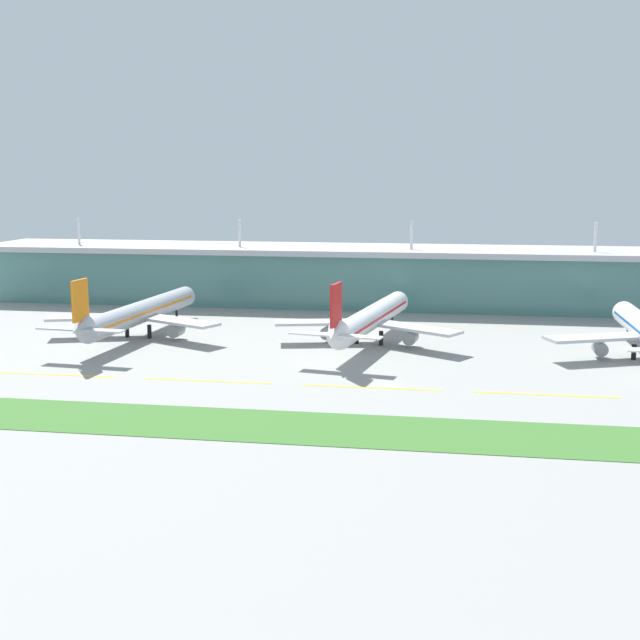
# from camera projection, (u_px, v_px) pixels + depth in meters

# --- Properties ---
(ground_plane) EXTENTS (600.00, 600.00, 0.00)m
(ground_plane) POSITION_uv_depth(u_px,v_px,m) (387.00, 385.00, 163.36)
(ground_plane) COLOR gray
(terminal_building) EXTENTS (288.00, 34.00, 28.03)m
(terminal_building) POSITION_uv_depth(u_px,v_px,m) (411.00, 276.00, 262.16)
(terminal_building) COLOR slate
(terminal_building) RESTS_ON ground
(airliner_near_middle) EXTENTS (48.64, 68.49, 18.90)m
(airliner_near_middle) POSITION_uv_depth(u_px,v_px,m) (140.00, 313.00, 211.89)
(airliner_near_middle) COLOR #ADB2BC
(airliner_near_middle) RESTS_ON ground
(airliner_center) EXTENTS (48.04, 65.90, 18.90)m
(airliner_center) POSITION_uv_depth(u_px,v_px,m) (371.00, 318.00, 203.54)
(airliner_center) COLOR white
(airliner_center) RESTS_ON ground
(taxiway_stripe_west) EXTENTS (28.00, 0.70, 0.04)m
(taxiway_stripe_west) POSITION_uv_depth(u_px,v_px,m) (54.00, 375.00, 172.05)
(taxiway_stripe_west) COLOR yellow
(taxiway_stripe_west) RESTS_ON ground
(taxiway_stripe_mid_west) EXTENTS (28.00, 0.70, 0.04)m
(taxiway_stripe_mid_west) POSITION_uv_depth(u_px,v_px,m) (208.00, 381.00, 166.79)
(taxiway_stripe_mid_west) COLOR yellow
(taxiway_stripe_mid_west) RESTS_ON ground
(taxiway_stripe_centre) EXTENTS (28.00, 0.70, 0.04)m
(taxiway_stripe_centre) POSITION_uv_depth(u_px,v_px,m) (371.00, 388.00, 161.52)
(taxiway_stripe_centre) COLOR yellow
(taxiway_stripe_centre) RESTS_ON ground
(taxiway_stripe_mid_east) EXTENTS (28.00, 0.70, 0.04)m
(taxiway_stripe_mid_east) POSITION_uv_depth(u_px,v_px,m) (545.00, 395.00, 156.26)
(taxiway_stripe_mid_east) COLOR yellow
(taxiway_stripe_mid_east) RESTS_ON ground
(grass_verge) EXTENTS (300.00, 18.00, 0.10)m
(grass_verge) POSITION_uv_depth(u_px,v_px,m) (373.00, 431.00, 133.99)
(grass_verge) COLOR #3D702D
(grass_verge) RESTS_ON ground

